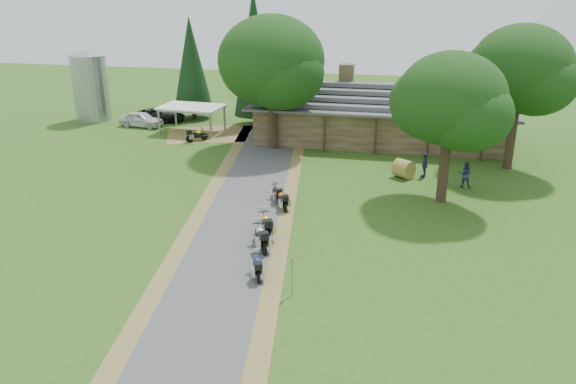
% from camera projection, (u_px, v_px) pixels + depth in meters
% --- Properties ---
extents(ground, '(120.00, 120.00, 0.00)m').
position_uv_depth(ground, '(224.00, 260.00, 27.44)').
color(ground, '#2F5417').
rests_on(ground, ground).
extents(driveway, '(51.95, 51.95, 0.00)m').
position_uv_depth(driveway, '(238.00, 226.00, 31.20)').
color(driveway, '#414143').
rests_on(driveway, ground).
extents(lodge, '(21.40, 9.40, 4.90)m').
position_uv_depth(lodge, '(379.00, 112.00, 47.38)').
color(lodge, '#4F3D28').
rests_on(lodge, ground).
extents(silo, '(3.66, 3.66, 6.75)m').
position_uv_depth(silo, '(91.00, 85.00, 54.09)').
color(silo, gray).
rests_on(silo, ground).
extents(carport, '(5.75, 4.08, 2.38)m').
position_uv_depth(carport, '(192.00, 119.00, 50.28)').
color(carport, white).
rests_on(carport, ground).
extents(car_white_sedan, '(2.89, 5.58, 1.78)m').
position_uv_depth(car_white_sedan, '(141.00, 117.00, 52.30)').
color(car_white_sedan, silver).
rests_on(car_white_sedan, ground).
extents(car_dark_suv, '(3.97, 5.75, 2.03)m').
position_uv_depth(car_dark_suv, '(159.00, 112.00, 53.98)').
color(car_dark_suv, black).
rests_on(car_dark_suv, ground).
extents(motorcycle_row_a, '(1.09, 1.75, 1.14)m').
position_uv_depth(motorcycle_row_a, '(257.00, 265.00, 25.77)').
color(motorcycle_row_a, '#1C1A96').
rests_on(motorcycle_row_a, ground).
extents(motorcycle_row_b, '(1.50, 2.10, 1.38)m').
position_uv_depth(motorcycle_row_b, '(261.00, 235.00, 28.46)').
color(motorcycle_row_b, '#A7A9AE').
rests_on(motorcycle_row_b, ground).
extents(motorcycle_row_c, '(1.45, 2.17, 1.42)m').
position_uv_depth(motorcycle_row_c, '(266.00, 224.00, 29.81)').
color(motorcycle_row_c, gold).
rests_on(motorcycle_row_c, ground).
extents(motorcycle_row_d, '(1.31, 1.82, 1.20)m').
position_uv_depth(motorcycle_row_d, '(282.00, 199.00, 33.55)').
color(motorcycle_row_d, '#D26209').
rests_on(motorcycle_row_d, ground).
extents(motorcycle_row_e, '(1.22, 1.73, 1.14)m').
position_uv_depth(motorcycle_row_e, '(277.00, 192.00, 34.68)').
color(motorcycle_row_e, black).
rests_on(motorcycle_row_e, ground).
extents(motorcycle_carport_a, '(1.64, 1.61, 1.19)m').
position_uv_depth(motorcycle_carport_a, '(197.00, 134.00, 47.62)').
color(motorcycle_carport_a, gold).
rests_on(motorcycle_carport_a, ground).
extents(person_a, '(0.73, 0.71, 2.08)m').
position_uv_depth(person_a, '(446.00, 173.00, 36.66)').
color(person_a, '#343B5D').
rests_on(person_a, ground).
extents(person_b, '(0.63, 0.47, 2.11)m').
position_uv_depth(person_b, '(465.00, 172.00, 36.79)').
color(person_b, '#343B5D').
rests_on(person_b, ground).
extents(person_c, '(0.53, 0.65, 2.03)m').
position_uv_depth(person_c, '(425.00, 163.00, 38.72)').
color(person_c, '#343B5D').
rests_on(person_c, ground).
extents(hay_bale, '(1.68, 1.71, 1.27)m').
position_uv_depth(hay_bale, '(404.00, 169.00, 38.77)').
color(hay_bale, olive).
rests_on(hay_bale, ground).
extents(sign_post, '(0.33, 0.05, 1.82)m').
position_uv_depth(sign_post, '(292.00, 277.00, 24.03)').
color(sign_post, gray).
rests_on(sign_post, ground).
extents(oak_lodge_left, '(8.31, 8.31, 11.31)m').
position_uv_depth(oak_lodge_left, '(271.00, 79.00, 43.79)').
color(oak_lodge_left, black).
rests_on(oak_lodge_left, ground).
extents(oak_lodge_right, '(6.89, 6.89, 11.74)m').
position_uv_depth(oak_lodge_right, '(518.00, 88.00, 38.89)').
color(oak_lodge_right, black).
rests_on(oak_lodge_right, ground).
extents(oak_driveway, '(6.44, 6.44, 10.32)m').
position_uv_depth(oak_driveway, '(449.00, 119.00, 33.01)').
color(oak_driveway, black).
rests_on(oak_driveway, ground).
extents(cedar_near, '(3.93, 3.93, 12.29)m').
position_uv_depth(cedar_near, '(254.00, 59.00, 51.00)').
color(cedar_near, black).
rests_on(cedar_near, ground).
extents(cedar_far, '(3.78, 3.78, 9.79)m').
position_uv_depth(cedar_far, '(192.00, 68.00, 54.16)').
color(cedar_far, black).
rests_on(cedar_far, ground).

